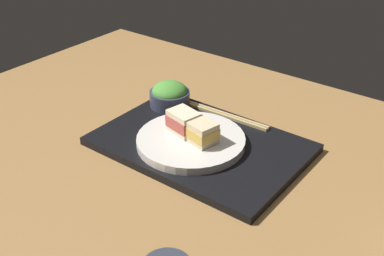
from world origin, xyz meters
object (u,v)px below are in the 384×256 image
sandwich_near (200,132)px  chopsticks_pair (226,115)px  sandwich_far (184,122)px  salad_bowl (170,95)px  sandwich_plate (191,140)px

sandwich_near → chopsticks_pair: sandwich_near is taller
sandwich_far → salad_bowl: sandwich_far is taller
sandwich_plate → sandwich_near: size_ratio=3.10×
sandwich_plate → sandwich_far: (2.64, -0.61, 3.44)cm
sandwich_far → salad_bowl: bearing=-39.8°
sandwich_plate → sandwich_near: bearing=166.9°
sandwich_far → chopsticks_pair: sandwich_far is taller
sandwich_plate → sandwich_far: bearing=-13.1°
sandwich_plate → salad_bowl: size_ratio=2.37×
chopsticks_pair → sandwich_plate: bearing=92.8°
sandwich_far → salad_bowl: 16.89cm
sandwich_far → salad_bowl: size_ratio=0.75×
chopsticks_pair → salad_bowl: bearing=13.3°
sandwich_far → salad_bowl: (12.93, -10.77, -1.49)cm
sandwich_plate → chopsticks_pair: size_ratio=1.05×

